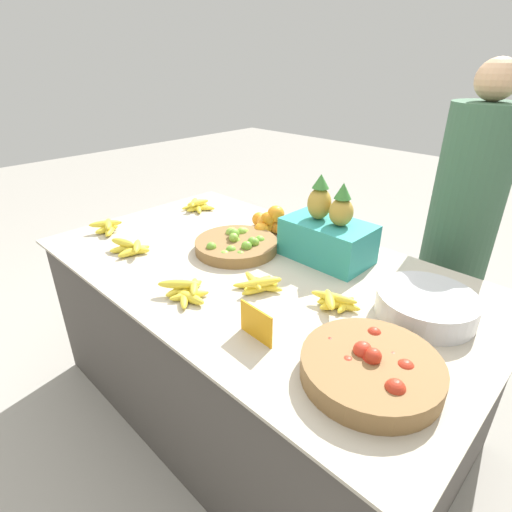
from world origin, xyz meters
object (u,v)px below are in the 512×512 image
object	(u,v)px
lime_bowl	(236,245)
metal_bowl	(426,305)
produce_crate	(328,234)
vendor_person	(456,248)
price_sign	(256,324)
tomato_basket	(371,367)

from	to	relation	value
lime_bowl	metal_bowl	world-z (taller)	lime_bowl
produce_crate	vendor_person	bearing A→B (deg)	60.74
metal_bowl	produce_crate	distance (m)	0.50
metal_bowl	price_sign	size ratio (longest dim) A/B	2.37
lime_bowl	produce_crate	distance (m)	0.40
tomato_basket	metal_bowl	world-z (taller)	tomato_basket
vendor_person	lime_bowl	bearing A→B (deg)	-129.26
price_sign	vendor_person	bearing A→B (deg)	85.30
metal_bowl	vendor_person	bearing A→B (deg)	101.89
price_sign	produce_crate	bearing A→B (deg)	108.85
tomato_basket	price_sign	bearing A→B (deg)	-164.27
price_sign	vendor_person	distance (m)	1.20
lime_bowl	price_sign	size ratio (longest dim) A/B	2.69
lime_bowl	metal_bowl	distance (m)	0.81
tomato_basket	produce_crate	distance (m)	0.71
metal_bowl	price_sign	xyz separation A→B (m)	(-0.31, -0.47, 0.01)
produce_crate	vendor_person	xyz separation A→B (m)	(0.33, 0.59, -0.15)
lime_bowl	price_sign	distance (m)	0.62
vendor_person	metal_bowl	bearing A→B (deg)	-78.11
metal_bowl	price_sign	bearing A→B (deg)	-123.64
price_sign	tomato_basket	bearing A→B (deg)	18.95
lime_bowl	metal_bowl	size ratio (longest dim) A/B	1.13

